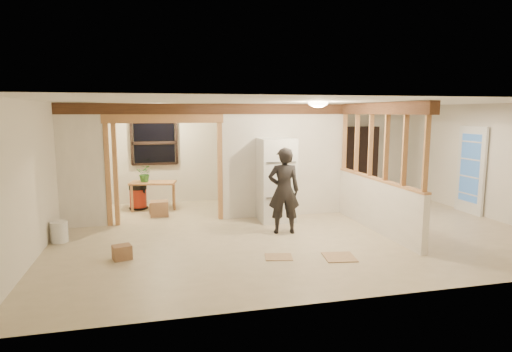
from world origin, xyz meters
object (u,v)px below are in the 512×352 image
object	(u,v)px
work_table	(153,195)
woman	(284,191)
refrigerator	(276,180)
bookshelf	(360,161)
shop_vac	(138,197)

from	to	relation	value
work_table	woman	bearing A→B (deg)	-36.04
woman	work_table	size ratio (longest dim) A/B	1.57
refrigerator	woman	distance (m)	0.98
bookshelf	refrigerator	bearing A→B (deg)	-144.11
work_table	shop_vac	bearing A→B (deg)	178.87
refrigerator	bookshelf	xyz separation A→B (m)	(3.09, 2.23, 0.08)
shop_vac	work_table	bearing A→B (deg)	-13.13
work_table	shop_vac	world-z (taller)	work_table
work_table	bookshelf	xyz separation A→B (m)	(5.65, 0.49, 0.63)
refrigerator	work_table	world-z (taller)	refrigerator
refrigerator	shop_vac	size ratio (longest dim) A/B	2.98
woman	bookshelf	xyz separation A→B (m)	(3.22, 3.20, 0.13)
work_table	bookshelf	size ratio (longest dim) A/B	0.55
shop_vac	woman	bearing A→B (deg)	-45.02
woman	bookshelf	distance (m)	4.54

